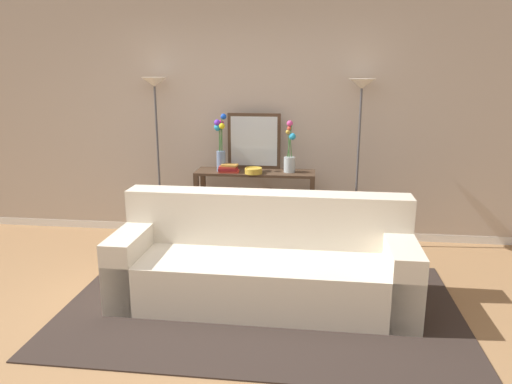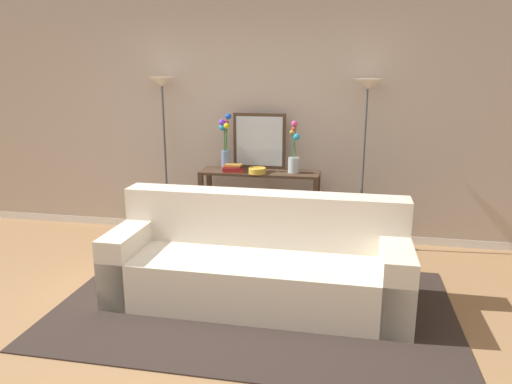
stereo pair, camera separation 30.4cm
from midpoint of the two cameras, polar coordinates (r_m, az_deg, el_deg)
The scene contains 13 objects.
ground_plane at distance 3.75m, azimuth -5.48°, elevation -16.42°, with size 16.00×16.00×0.02m, color #9E754C.
back_wall at distance 5.51m, azimuth 1.07°, elevation 8.91°, with size 12.00×0.15×2.77m.
area_rug at distance 4.06m, azimuth 2.01°, elevation -13.48°, with size 3.20×1.96×0.01m.
couch at distance 4.07m, azimuth 2.41°, elevation -8.56°, with size 2.45×0.86×0.88m.
console_table at distance 5.26m, azimuth 2.09°, elevation -0.31°, with size 1.29×0.37×0.83m.
floor_lamp_left at distance 5.47m, azimuth -9.38°, elevation 9.22°, with size 0.28×0.28×1.82m.
floor_lamp_right at distance 5.15m, azimuth 14.57°, elevation 8.54°, with size 0.28×0.28×1.81m.
wall_mirror at distance 5.30m, azimuth 2.05°, elevation 6.03°, with size 0.58×0.02×0.61m.
vase_tall_flowers at distance 5.20m, azimuth -1.97°, elevation 5.61°, with size 0.13×0.13×0.62m.
vase_short_flowers at distance 5.13m, azimuth 6.24°, elevation 4.28°, with size 0.12×0.14×0.55m.
fruit_bowl at distance 5.08m, azimuth 1.87°, elevation 2.54°, with size 0.19×0.19×0.06m.
book_stack at distance 5.16m, azimuth -1.08°, elevation 2.82°, with size 0.23×0.16×0.09m.
book_row_under_console at distance 5.48m, azimuth -2.05°, elevation -5.31°, with size 0.26×0.18×0.13m.
Camera 2 is at (1.10, -3.06, 1.90)m, focal length 33.74 mm.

